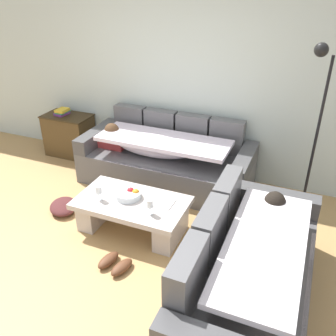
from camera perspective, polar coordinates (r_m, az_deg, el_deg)
The scene contains 14 objects.
ground_plane at distance 3.89m, azimuth -11.12°, elevation -13.16°, with size 14.00×14.00×0.00m, color #AA824D.
back_wall at distance 4.98m, azimuth 1.18°, elevation 14.49°, with size 9.00×0.10×2.70m, color #B8C5BD.
couch_along_wall at distance 4.86m, azimuth -0.62°, elevation 1.29°, with size 2.25×0.92×0.88m.
couch_near_window at distance 3.25m, azimuth 12.62°, elevation -15.50°, with size 0.92×2.01×0.88m.
coffee_table at distance 4.03m, azimuth -5.63°, elevation -6.75°, with size 1.20×0.68×0.38m.
fruit_bowl at distance 3.98m, azimuth -6.13°, elevation -4.10°, with size 0.28×0.28×0.10m.
wine_glass_near_left at distance 3.95m, azimuth -10.81°, elevation -3.45°, with size 0.07×0.07×0.17m.
wine_glass_near_right at distance 3.67m, azimuth -2.86°, elevation -5.67°, with size 0.07×0.07×0.17m.
open_magazine at distance 3.90m, azimuth -1.18°, elevation -5.33°, with size 0.28×0.21×0.01m, color white.
side_cabinet at distance 5.85m, azimuth -15.17°, elevation 5.01°, with size 0.72×0.44×0.64m.
book_stack_on_cabinet at distance 5.76m, azimuth -16.21°, elevation 8.45°, with size 0.18×0.22×0.09m.
floor_lamp at distance 4.24m, azimuth 21.86°, elevation 6.58°, with size 0.33×0.31×1.95m.
pair_of_shoes at distance 3.70m, azimuth -8.30°, elevation -14.58°, with size 0.35×0.32×0.09m.
crumpled_garment at distance 4.58m, azimuth -16.02°, elevation -5.80°, with size 0.40×0.32×0.12m, color #4C2323.
Camera 1 is at (1.78, -2.34, 2.55)m, focal length 38.97 mm.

